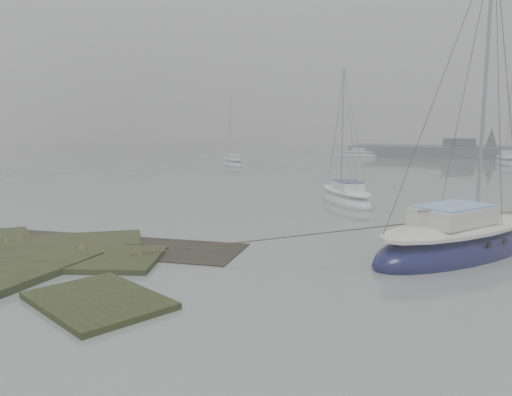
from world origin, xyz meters
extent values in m
plane|color=slate|center=(0.00, 30.00, 0.00)|extent=(160.00, 160.00, 0.00)
cube|color=#424247|center=(10.00, 61.00, 1.40)|extent=(4.00, 3.00, 2.20)
cone|color=#384238|center=(14.00, 63.00, 2.20)|extent=(2.00, 2.00, 3.50)
ellipsoid|color=#11133B|center=(8.85, 7.67, 0.13)|extent=(6.64, 7.88, 1.90)
ellipsoid|color=silver|center=(8.85, 7.67, 0.90)|extent=(5.64, 6.76, 0.54)
cube|color=silver|center=(8.66, 7.40, 1.37)|extent=(2.93, 3.16, 0.56)
cube|color=#7FA7D9|center=(8.66, 7.40, 1.68)|extent=(2.70, 2.91, 0.09)
cylinder|color=#939399|center=(9.44, 8.50, 5.76)|extent=(0.12, 0.12, 8.95)
cylinder|color=#939399|center=(8.53, 7.22, 1.68)|extent=(1.90, 2.61, 0.10)
ellipsoid|color=silver|center=(3.23, 17.52, 0.10)|extent=(4.69, 5.81, 1.39)
ellipsoid|color=white|center=(3.23, 17.52, 0.65)|extent=(3.97, 4.99, 0.39)
cube|color=white|center=(3.37, 17.32, 0.99)|extent=(2.09, 2.31, 0.41)
cube|color=navy|center=(3.37, 17.32, 1.22)|extent=(1.94, 2.13, 0.07)
cylinder|color=#939399|center=(2.83, 18.14, 4.20)|extent=(0.09, 0.09, 6.52)
cylinder|color=#939399|center=(3.45, 17.18, 1.22)|extent=(1.31, 1.95, 0.07)
ellipsoid|color=silver|center=(-12.81, 38.64, 0.10)|extent=(5.10, 5.83, 1.42)
ellipsoid|color=silver|center=(-12.81, 38.64, 0.67)|extent=(4.33, 4.99, 0.40)
cube|color=silver|center=(-12.66, 38.44, 1.02)|extent=(2.22, 2.36, 0.42)
cube|color=silver|center=(-12.66, 38.44, 1.26)|extent=(2.05, 2.18, 0.07)
cylinder|color=#939399|center=(-13.27, 39.24, 4.31)|extent=(0.09, 0.09, 6.70)
cylinder|color=#939399|center=(-12.56, 38.30, 1.26)|extent=(1.49, 1.91, 0.08)
ellipsoid|color=silver|center=(14.77, 50.78, 0.12)|extent=(2.47, 6.91, 1.66)
ellipsoid|color=white|center=(14.77, 50.78, 0.78)|extent=(1.99, 6.02, 0.47)
cube|color=white|center=(14.78, 50.49, 1.19)|extent=(1.54, 2.39, 0.49)
cube|color=#AEB4B9|center=(14.78, 50.49, 1.47)|extent=(1.44, 2.19, 0.08)
cylinder|color=#939399|center=(14.74, 51.66, 5.04)|extent=(0.11, 0.11, 7.82)
cylinder|color=#939399|center=(14.79, 50.29, 1.47)|extent=(0.18, 2.74, 0.09)
ellipsoid|color=silver|center=(-2.82, 57.60, 0.09)|extent=(5.48, 2.18, 1.30)
ellipsoid|color=silver|center=(-2.82, 57.60, 0.61)|extent=(4.76, 1.77, 0.37)
cube|color=silver|center=(-2.59, 57.61, 0.93)|extent=(1.92, 1.29, 0.38)
cube|color=silver|center=(-2.59, 57.61, 1.15)|extent=(1.76, 1.20, 0.06)
cylinder|color=#939399|center=(-3.51, 57.54, 3.94)|extent=(0.08, 0.08, 6.12)
cylinder|color=#939399|center=(-2.44, 57.63, 1.15)|extent=(2.14, 0.24, 0.07)
camera|label=1|loc=(8.27, -10.10, 4.37)|focal=35.00mm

